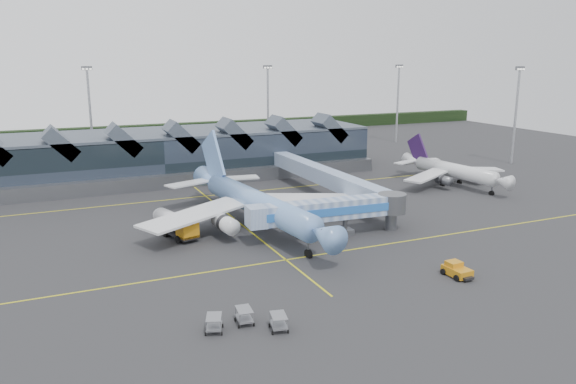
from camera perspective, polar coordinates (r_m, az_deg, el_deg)
name	(u,v)px	position (r m, az deg, el deg)	size (l,w,h in m)	color
ground	(262,241)	(76.68, -2.63, -5.00)	(260.00, 260.00, 0.00)	#2B2B2E
taxi_stripes	(238,222)	(85.65, -5.08, -3.05)	(120.00, 60.00, 0.01)	gold
tree_line_far	(132,132)	(181.12, -15.52, 5.91)	(260.00, 4.00, 4.00)	black
terminal	(155,155)	(118.70, -13.36, 3.69)	(90.00, 22.25, 12.52)	black
light_masts	(248,107)	(139.42, -4.09, 8.58)	(132.40, 42.56, 22.45)	#9A9CA2
main_airliner	(254,202)	(82.00, -3.50, -0.99)	(35.19, 40.70, 13.07)	#6A9DD7
regional_jet	(451,170)	(114.40, 16.27, 2.17)	(24.59, 26.96, 9.25)	silver
jet_bridge	(339,210)	(78.13, 5.18, -1.80)	(23.68, 4.85, 5.43)	#6F8AB9
fuel_truck	(174,223)	(79.99, -11.53, -3.11)	(4.85, 9.75, 3.27)	black
pushback_tug	(457,270)	(67.29, 16.77, -7.61)	(2.48, 3.78, 1.63)	#BF7912
baggage_carts	(246,320)	(52.97, -4.30, -12.83)	(7.44, 4.79, 1.49)	gray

